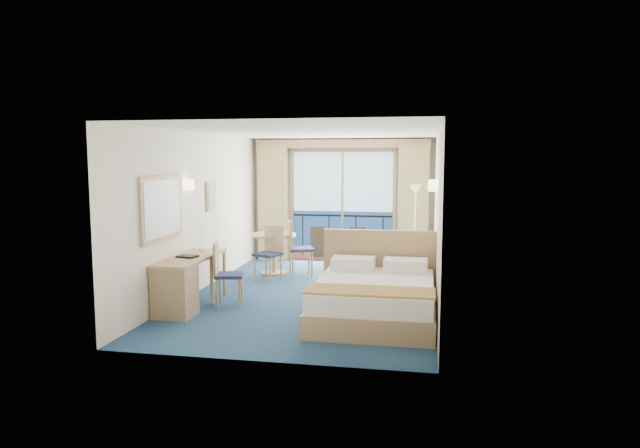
% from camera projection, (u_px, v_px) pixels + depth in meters
% --- Properties ---
extents(floor, '(6.50, 6.50, 0.00)m').
position_uv_depth(floor, '(314.00, 294.00, 9.60)').
color(floor, navy).
rests_on(floor, ground).
extents(room_walls, '(4.04, 6.54, 2.72)m').
position_uv_depth(room_walls, '(314.00, 188.00, 9.40)').
color(room_walls, silver).
rests_on(room_walls, ground).
extents(balcony_door, '(2.36, 0.03, 2.52)m').
position_uv_depth(balcony_door, '(342.00, 209.00, 12.61)').
color(balcony_door, navy).
rests_on(balcony_door, room_walls).
extents(curtain_left, '(0.65, 0.22, 2.55)m').
position_uv_depth(curtain_left, '(273.00, 203.00, 12.74)').
color(curtain_left, '#D3BB74').
rests_on(curtain_left, room_walls).
extents(curtain_right, '(0.65, 0.22, 2.55)m').
position_uv_depth(curtain_right, '(413.00, 205.00, 12.16)').
color(curtain_right, '#D3BB74').
rests_on(curtain_right, room_walls).
extents(pelmet, '(3.80, 0.25, 0.18)m').
position_uv_depth(pelmet, '(342.00, 144.00, 12.33)').
color(pelmet, tan).
rests_on(pelmet, room_walls).
extents(mirror, '(0.05, 1.25, 0.95)m').
position_uv_depth(mirror, '(162.00, 208.00, 8.32)').
color(mirror, tan).
rests_on(mirror, room_walls).
extents(wall_print, '(0.04, 0.42, 0.52)m').
position_uv_depth(wall_print, '(211.00, 196.00, 10.22)').
color(wall_print, tan).
rests_on(wall_print, room_walls).
extents(sconce_left, '(0.18, 0.18, 0.18)m').
position_uv_depth(sconce_left, '(189.00, 185.00, 9.16)').
color(sconce_left, '#FFECB2').
rests_on(sconce_left, room_walls).
extents(sconce_right, '(0.18, 0.18, 0.18)m').
position_uv_depth(sconce_right, '(434.00, 186.00, 8.88)').
color(sconce_right, '#FFECB2').
rests_on(sconce_right, room_walls).
extents(bed, '(1.83, 2.18, 1.15)m').
position_uv_depth(bed, '(375.00, 297.00, 8.06)').
color(bed, tan).
rests_on(bed, ground).
extents(nightstand, '(0.45, 0.43, 0.59)m').
position_uv_depth(nightstand, '(420.00, 279.00, 9.37)').
color(nightstand, '#9C7652').
rests_on(nightstand, ground).
extents(phone, '(0.22, 0.20, 0.08)m').
position_uv_depth(phone, '(418.00, 259.00, 9.30)').
color(phone, silver).
rests_on(phone, nightstand).
extents(armchair, '(0.88, 0.90, 0.69)m').
position_uv_depth(armchair, '(414.00, 261.00, 10.72)').
color(armchair, '#4D525E').
rests_on(armchair, ground).
extents(floor_lamp, '(0.24, 0.24, 1.75)m').
position_uv_depth(floor_lamp, '(416.00, 206.00, 11.32)').
color(floor_lamp, silver).
rests_on(floor_lamp, ground).
extents(desk, '(0.57, 1.66, 0.78)m').
position_uv_depth(desk, '(178.00, 285.00, 8.31)').
color(desk, tan).
rests_on(desk, ground).
extents(desk_chair, '(0.52, 0.51, 0.98)m').
position_uv_depth(desk_chair, '(224.00, 270.00, 8.82)').
color(desk_chair, '#1E2447').
rests_on(desk_chair, ground).
extents(folder, '(0.32, 0.26, 0.03)m').
position_uv_depth(folder, '(187.00, 256.00, 8.65)').
color(folder, black).
rests_on(folder, desk).
extents(desk_lamp, '(0.12, 0.12, 0.43)m').
position_uv_depth(desk_lamp, '(202.00, 231.00, 9.22)').
color(desk_lamp, silver).
rests_on(desk_lamp, desk).
extents(round_table, '(0.88, 0.88, 0.79)m').
position_uv_depth(round_table, '(274.00, 243.00, 11.20)').
color(round_table, tan).
rests_on(round_table, ground).
extents(table_chair_a, '(0.60, 0.60, 1.07)m').
position_uv_depth(table_chair_a, '(296.00, 245.00, 11.07)').
color(table_chair_a, '#1E2447').
rests_on(table_chair_a, ground).
extents(table_chair_b, '(0.56, 0.57, 1.01)m').
position_uv_depth(table_chair_b, '(271.00, 249.00, 10.72)').
color(table_chair_b, '#1E2447').
rests_on(table_chair_b, ground).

